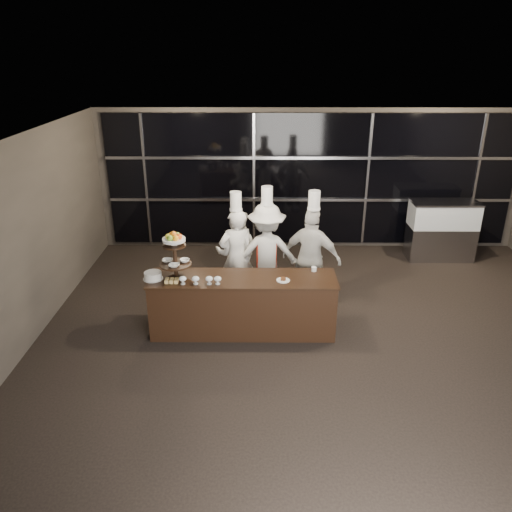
{
  "coord_description": "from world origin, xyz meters",
  "views": [
    {
      "loc": [
        -1.09,
        -5.45,
        4.14
      ],
      "look_at": [
        -1.13,
        1.64,
        1.15
      ],
      "focal_mm": 35.0,
      "sensor_mm": 36.0,
      "label": 1
    }
  ],
  "objects_px": {
    "display_case": "(442,227)",
    "chef_b": "(237,253)",
    "chef_c": "(266,252)",
    "display_stand": "(175,252)",
    "chef_a": "(237,255)",
    "layer_cake": "(153,276)",
    "chef_d": "(311,257)",
    "buffet_counter": "(243,304)"
  },
  "relations": [
    {
      "from": "chef_b",
      "to": "display_stand",
      "type": "bearing_deg",
      "value": -124.94
    },
    {
      "from": "chef_c",
      "to": "chef_b",
      "type": "bearing_deg",
      "value": 166.28
    },
    {
      "from": "display_case",
      "to": "chef_d",
      "type": "height_order",
      "value": "chef_d"
    },
    {
      "from": "display_case",
      "to": "chef_b",
      "type": "height_order",
      "value": "chef_b"
    },
    {
      "from": "display_stand",
      "to": "chef_a",
      "type": "height_order",
      "value": "chef_a"
    },
    {
      "from": "buffet_counter",
      "to": "layer_cake",
      "type": "xyz_separation_m",
      "value": [
        -1.34,
        -0.05,
        0.51
      ]
    },
    {
      "from": "display_case",
      "to": "chef_d",
      "type": "bearing_deg",
      "value": -144.5
    },
    {
      "from": "chef_d",
      "to": "chef_a",
      "type": "bearing_deg",
      "value": 173.64
    },
    {
      "from": "layer_cake",
      "to": "chef_c",
      "type": "xyz_separation_m",
      "value": [
        1.72,
        1.15,
        -0.09
      ]
    },
    {
      "from": "chef_a",
      "to": "buffet_counter",
      "type": "bearing_deg",
      "value": -82.53
    },
    {
      "from": "chef_a",
      "to": "chef_c",
      "type": "distance_m",
      "value": 0.52
    },
    {
      "from": "display_stand",
      "to": "display_case",
      "type": "xyz_separation_m",
      "value": [
        5.03,
        2.96,
        -0.65
      ]
    },
    {
      "from": "display_stand",
      "to": "chef_d",
      "type": "relative_size",
      "value": 0.37
    },
    {
      "from": "chef_c",
      "to": "chef_d",
      "type": "height_order",
      "value": "chef_c"
    },
    {
      "from": "buffet_counter",
      "to": "chef_b",
      "type": "height_order",
      "value": "chef_b"
    },
    {
      "from": "display_stand",
      "to": "display_case",
      "type": "height_order",
      "value": "display_stand"
    },
    {
      "from": "chef_d",
      "to": "display_case",
      "type": "bearing_deg",
      "value": 35.5
    },
    {
      "from": "chef_c",
      "to": "display_case",
      "type": "bearing_deg",
      "value": 26.87
    },
    {
      "from": "display_stand",
      "to": "layer_cake",
      "type": "height_order",
      "value": "display_stand"
    },
    {
      "from": "display_case",
      "to": "chef_c",
      "type": "bearing_deg",
      "value": -153.13
    },
    {
      "from": "chef_a",
      "to": "chef_b",
      "type": "relative_size",
      "value": 1.04
    },
    {
      "from": "chef_a",
      "to": "chef_d",
      "type": "bearing_deg",
      "value": -6.36
    },
    {
      "from": "chef_a",
      "to": "chef_c",
      "type": "height_order",
      "value": "chef_c"
    },
    {
      "from": "buffet_counter",
      "to": "display_case",
      "type": "relative_size",
      "value": 2.1
    },
    {
      "from": "layer_cake",
      "to": "chef_b",
      "type": "xyz_separation_m",
      "value": [
        1.2,
        1.28,
        -0.17
      ]
    },
    {
      "from": "display_case",
      "to": "layer_cake",
      "type": "bearing_deg",
      "value": -150.78
    },
    {
      "from": "display_stand",
      "to": "layer_cake",
      "type": "relative_size",
      "value": 2.48
    },
    {
      "from": "layer_cake",
      "to": "chef_a",
      "type": "xyz_separation_m",
      "value": [
        1.21,
        1.07,
        -0.11
      ]
    },
    {
      "from": "display_stand",
      "to": "layer_cake",
      "type": "bearing_deg",
      "value": -171.7
    },
    {
      "from": "display_case",
      "to": "chef_b",
      "type": "bearing_deg",
      "value": -157.52
    },
    {
      "from": "chef_b",
      "to": "chef_d",
      "type": "bearing_deg",
      "value": -15.28
    },
    {
      "from": "layer_cake",
      "to": "chef_a",
      "type": "bearing_deg",
      "value": 41.61
    },
    {
      "from": "chef_c",
      "to": "buffet_counter",
      "type": "bearing_deg",
      "value": -108.78
    },
    {
      "from": "layer_cake",
      "to": "chef_c",
      "type": "bearing_deg",
      "value": 33.87
    },
    {
      "from": "buffet_counter",
      "to": "chef_a",
      "type": "bearing_deg",
      "value": 97.47
    },
    {
      "from": "chef_c",
      "to": "chef_d",
      "type": "relative_size",
      "value": 1.01
    },
    {
      "from": "layer_cake",
      "to": "chef_b",
      "type": "distance_m",
      "value": 1.76
    },
    {
      "from": "display_stand",
      "to": "chef_d",
      "type": "distance_m",
      "value": 2.35
    },
    {
      "from": "buffet_counter",
      "to": "chef_b",
      "type": "bearing_deg",
      "value": 96.58
    },
    {
      "from": "display_case",
      "to": "chef_d",
      "type": "distance_m",
      "value": 3.57
    },
    {
      "from": "chef_a",
      "to": "display_stand",
      "type": "bearing_deg",
      "value": -130.25
    },
    {
      "from": "layer_cake",
      "to": "display_case",
      "type": "relative_size",
      "value": 0.22
    }
  ]
}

